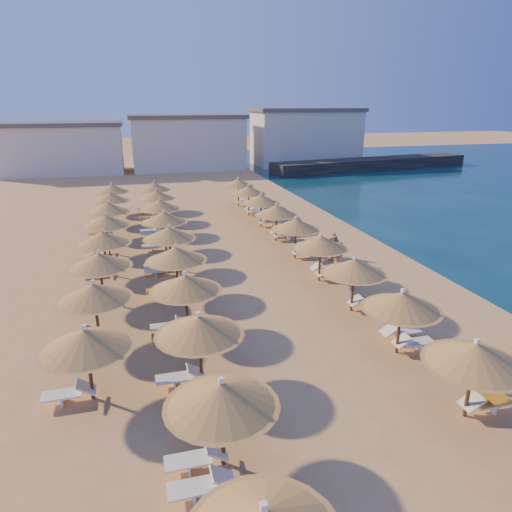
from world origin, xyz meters
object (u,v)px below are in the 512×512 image
object	(u,v)px
beachgoer_b	(334,249)
beachgoer_a	(338,259)
parasol_row_west	(172,243)
parasol_row_east	(307,233)
jetty	(372,164)
beachgoer_c	(333,245)

from	to	relation	value
beachgoer_b	beachgoer_a	distance (m)	2.25
parasol_row_west	beachgoer_b	xyz separation A→B (m)	(9.33, 0.63, -1.28)
beachgoer_a	parasol_row_west	bearing A→B (deg)	-114.38
parasol_row_east	beachgoer_b	world-z (taller)	parasol_row_east
parasol_row_west	parasol_row_east	bearing A→B (deg)	0.00
parasol_row_east	jetty	bearing A→B (deg)	56.45
parasol_row_west	beachgoer_c	world-z (taller)	parasol_row_west
jetty	parasol_row_east	bearing A→B (deg)	-132.43
beachgoer_c	beachgoer_b	size ratio (longest dim) A/B	0.96
jetty	parasol_row_west	size ratio (longest dim) A/B	0.81
parasol_row_east	parasol_row_west	size ratio (longest dim) A/B	1.00
beachgoer_b	beachgoer_a	size ratio (longest dim) A/B	0.83
beachgoer_c	beachgoer_a	xyz separation A→B (m)	(-1.07, -3.00, 0.19)
parasol_row_west	beachgoer_a	world-z (taller)	parasol_row_west
parasol_row_east	beachgoer_a	bearing A→B (deg)	-50.00
parasol_row_west	beachgoer_a	size ratio (longest dim) A/B	19.41
jetty	beachgoer_c	distance (m)	39.63
jetty	beachgoer_b	xyz separation A→B (m)	(-21.33, -34.50, 0.04)
beachgoer_b	parasol_row_east	bearing A→B (deg)	-94.96
parasol_row_west	beachgoer_a	xyz separation A→B (m)	(8.61, -1.49, -1.12)
jetty	parasol_row_east	xyz separation A→B (m)	(-23.30, -35.13, 1.32)
jetty	beachgoer_c	xyz separation A→B (m)	(-20.99, -33.62, 0.01)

